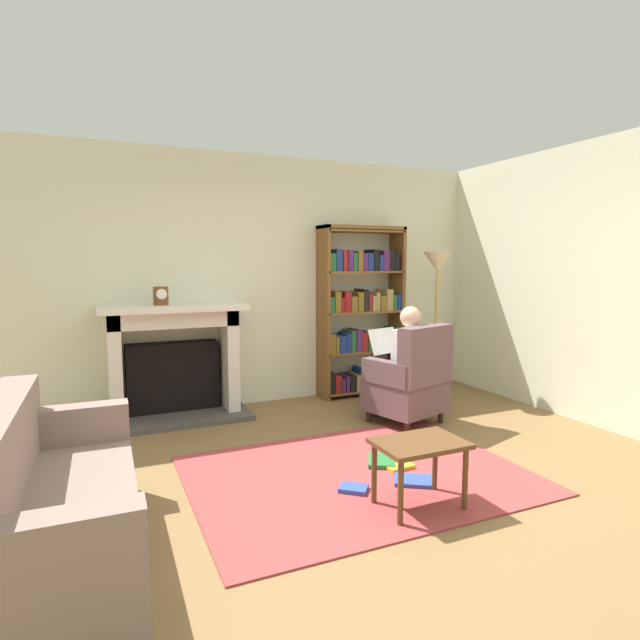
{
  "coord_description": "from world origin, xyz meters",
  "views": [
    {
      "loc": [
        -1.72,
        -2.87,
        1.56
      ],
      "look_at": [
        0.1,
        1.2,
        1.05
      ],
      "focal_mm": 28.66,
      "sensor_mm": 36.0,
      "label": 1
    }
  ],
  "objects_px": {
    "bookshelf": "(361,313)",
    "side_table": "(420,451)",
    "seated_reader": "(401,359)",
    "armchair_reading": "(411,381)",
    "fireplace": "(174,358)",
    "sofa_floral": "(50,510)",
    "floor_lamp": "(437,275)",
    "mantel_clock": "(161,296)"
  },
  "relations": [
    {
      "from": "bookshelf",
      "to": "seated_reader",
      "type": "distance_m",
      "value": 1.13
    },
    {
      "from": "sofa_floral",
      "to": "floor_lamp",
      "type": "distance_m",
      "value": 4.37
    },
    {
      "from": "bookshelf",
      "to": "seated_reader",
      "type": "relative_size",
      "value": 1.72
    },
    {
      "from": "armchair_reading",
      "to": "floor_lamp",
      "type": "xyz_separation_m",
      "value": [
        0.78,
        0.67,
        0.99
      ]
    },
    {
      "from": "fireplace",
      "to": "floor_lamp",
      "type": "bearing_deg",
      "value": -9.59
    },
    {
      "from": "mantel_clock",
      "to": "sofa_floral",
      "type": "xyz_separation_m",
      "value": [
        -0.84,
        -2.29,
        -0.92
      ]
    },
    {
      "from": "bookshelf",
      "to": "side_table",
      "type": "xyz_separation_m",
      "value": [
        -1.01,
        -2.62,
        -0.59
      ]
    },
    {
      "from": "seated_reader",
      "to": "floor_lamp",
      "type": "xyz_separation_m",
      "value": [
        0.81,
        0.55,
        0.8
      ]
    },
    {
      "from": "fireplace",
      "to": "mantel_clock",
      "type": "height_order",
      "value": "mantel_clock"
    },
    {
      "from": "floor_lamp",
      "to": "fireplace",
      "type": "bearing_deg",
      "value": 170.41
    },
    {
      "from": "mantel_clock",
      "to": "bookshelf",
      "type": "xyz_separation_m",
      "value": [
        2.25,
        0.14,
        -0.27
      ]
    },
    {
      "from": "mantel_clock",
      "to": "armchair_reading",
      "type": "xyz_separation_m",
      "value": [
        2.15,
        -1.04,
        -0.81
      ]
    },
    {
      "from": "mantel_clock",
      "to": "fireplace",
      "type": "bearing_deg",
      "value": 41.21
    },
    {
      "from": "bookshelf",
      "to": "seated_reader",
      "type": "xyz_separation_m",
      "value": [
        -0.14,
        -1.07,
        -0.34
      ]
    },
    {
      "from": "fireplace",
      "to": "armchair_reading",
      "type": "distance_m",
      "value": 2.34
    },
    {
      "from": "bookshelf",
      "to": "floor_lamp",
      "type": "relative_size",
      "value": 1.17
    },
    {
      "from": "sofa_floral",
      "to": "floor_lamp",
      "type": "relative_size",
      "value": 1.02
    },
    {
      "from": "fireplace",
      "to": "side_table",
      "type": "height_order",
      "value": "fireplace"
    },
    {
      "from": "floor_lamp",
      "to": "mantel_clock",
      "type": "bearing_deg",
      "value": 172.7
    },
    {
      "from": "sofa_floral",
      "to": "fireplace",
      "type": "bearing_deg",
      "value": -20.66
    },
    {
      "from": "sofa_floral",
      "to": "side_table",
      "type": "relative_size",
      "value": 3.06
    },
    {
      "from": "side_table",
      "to": "floor_lamp",
      "type": "xyz_separation_m",
      "value": [
        1.69,
        2.11,
        1.05
      ]
    },
    {
      "from": "seated_reader",
      "to": "armchair_reading",
      "type": "bearing_deg",
      "value": 90.0
    },
    {
      "from": "sofa_floral",
      "to": "bookshelf",
      "type": "bearing_deg",
      "value": -50.82
    },
    {
      "from": "fireplace",
      "to": "sofa_floral",
      "type": "bearing_deg",
      "value": -111.75
    },
    {
      "from": "mantel_clock",
      "to": "side_table",
      "type": "distance_m",
      "value": 2.91
    },
    {
      "from": "floor_lamp",
      "to": "seated_reader",
      "type": "bearing_deg",
      "value": -145.78
    },
    {
      "from": "seated_reader",
      "to": "floor_lamp",
      "type": "bearing_deg",
      "value": -163.05
    },
    {
      "from": "mantel_clock",
      "to": "floor_lamp",
      "type": "xyz_separation_m",
      "value": [
        2.93,
        -0.38,
        0.18
      ]
    },
    {
      "from": "bookshelf",
      "to": "armchair_reading",
      "type": "bearing_deg",
      "value": -94.86
    },
    {
      "from": "bookshelf",
      "to": "sofa_floral",
      "type": "relative_size",
      "value": 1.15
    },
    {
      "from": "side_table",
      "to": "armchair_reading",
      "type": "bearing_deg",
      "value": 57.83
    },
    {
      "from": "armchair_reading",
      "to": "floor_lamp",
      "type": "height_order",
      "value": "floor_lamp"
    },
    {
      "from": "seated_reader",
      "to": "floor_lamp",
      "type": "distance_m",
      "value": 1.27
    },
    {
      "from": "bookshelf",
      "to": "armchair_reading",
      "type": "distance_m",
      "value": 1.3
    },
    {
      "from": "bookshelf",
      "to": "sofa_floral",
      "type": "bearing_deg",
      "value": -141.91
    },
    {
      "from": "fireplace",
      "to": "bookshelf",
      "type": "distance_m",
      "value": 2.17
    },
    {
      "from": "fireplace",
      "to": "bookshelf",
      "type": "bearing_deg",
      "value": 0.94
    },
    {
      "from": "bookshelf",
      "to": "armchair_reading",
      "type": "relative_size",
      "value": 2.03
    },
    {
      "from": "fireplace",
      "to": "floor_lamp",
      "type": "height_order",
      "value": "floor_lamp"
    },
    {
      "from": "fireplace",
      "to": "bookshelf",
      "type": "xyz_separation_m",
      "value": [
        2.14,
        0.04,
        0.36
      ]
    },
    {
      "from": "fireplace",
      "to": "floor_lamp",
      "type": "xyz_separation_m",
      "value": [
        2.82,
        -0.48,
        0.81
      ]
    }
  ]
}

